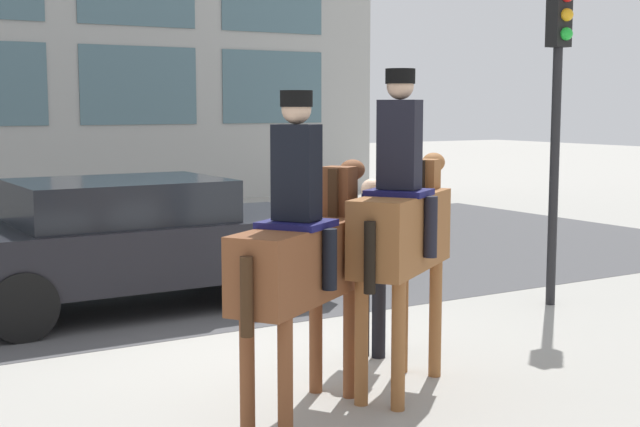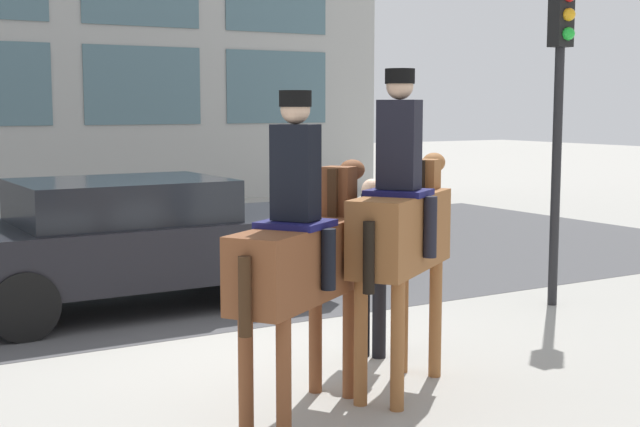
{
  "view_description": "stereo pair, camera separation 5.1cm",
  "coord_description": "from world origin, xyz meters",
  "px_view_note": "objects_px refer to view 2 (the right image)",
  "views": [
    {
      "loc": [
        -3.85,
        -7.82,
        2.37
      ],
      "look_at": [
        0.16,
        -1.22,
        1.44
      ],
      "focal_mm": 50.0,
      "sensor_mm": 36.0,
      "label": 1
    },
    {
      "loc": [
        -3.81,
        -7.84,
        2.37
      ],
      "look_at": [
        0.16,
        -1.22,
        1.44
      ],
      "focal_mm": 50.0,
      "sensor_mm": 36.0,
      "label": 2
    }
  ],
  "objects_px": {
    "pedestrian_bystander": "(372,253)",
    "street_car_near_lane": "(129,240)",
    "mounted_horse_lead": "(303,252)",
    "mounted_horse_companion": "(402,224)",
    "traffic_light": "(560,91)"
  },
  "relations": [
    {
      "from": "mounted_horse_lead",
      "to": "traffic_light",
      "type": "bearing_deg",
      "value": -11.49
    },
    {
      "from": "mounted_horse_lead",
      "to": "traffic_light",
      "type": "distance_m",
      "value": 4.97
    },
    {
      "from": "mounted_horse_lead",
      "to": "pedestrian_bystander",
      "type": "height_order",
      "value": "mounted_horse_lead"
    },
    {
      "from": "street_car_near_lane",
      "to": "traffic_light",
      "type": "relative_size",
      "value": 1.25
    },
    {
      "from": "mounted_horse_companion",
      "to": "traffic_light",
      "type": "height_order",
      "value": "traffic_light"
    },
    {
      "from": "mounted_horse_lead",
      "to": "mounted_horse_companion",
      "type": "distance_m",
      "value": 1.03
    },
    {
      "from": "mounted_horse_companion",
      "to": "pedestrian_bystander",
      "type": "distance_m",
      "value": 1.05
    },
    {
      "from": "pedestrian_bystander",
      "to": "street_car_near_lane",
      "type": "bearing_deg",
      "value": -106.55
    },
    {
      "from": "mounted_horse_companion",
      "to": "street_car_near_lane",
      "type": "distance_m",
      "value": 4.28
    },
    {
      "from": "mounted_horse_lead",
      "to": "traffic_light",
      "type": "height_order",
      "value": "traffic_light"
    },
    {
      "from": "traffic_light",
      "to": "street_car_near_lane",
      "type": "bearing_deg",
      "value": 150.43
    },
    {
      "from": "pedestrian_bystander",
      "to": "traffic_light",
      "type": "bearing_deg",
      "value": 155.27
    },
    {
      "from": "mounted_horse_lead",
      "to": "traffic_light",
      "type": "relative_size",
      "value": 0.66
    },
    {
      "from": "pedestrian_bystander",
      "to": "street_car_near_lane",
      "type": "relative_size",
      "value": 0.36
    },
    {
      "from": "pedestrian_bystander",
      "to": "street_car_near_lane",
      "type": "distance_m",
      "value": 3.46
    }
  ]
}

